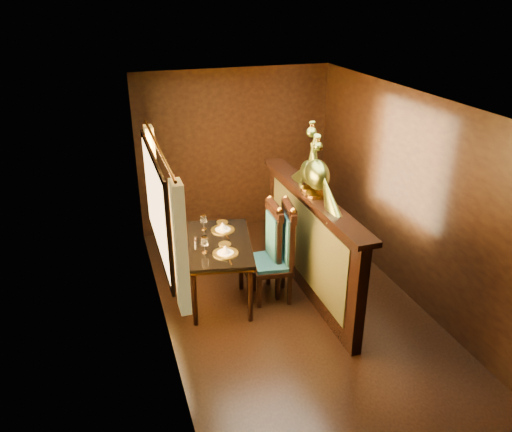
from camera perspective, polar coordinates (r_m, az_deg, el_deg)
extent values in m
plane|color=black|center=(6.17, 4.19, -10.49)|extent=(5.00, 5.00, 0.00)
cube|color=black|center=(7.76, -2.44, 7.44)|extent=(3.00, 0.04, 2.50)
cube|color=black|center=(3.72, 19.80, -15.35)|extent=(3.00, 0.04, 2.50)
cube|color=black|center=(5.21, -10.89, -2.01)|extent=(0.04, 5.00, 2.50)
cube|color=black|center=(6.24, 17.44, 1.88)|extent=(0.04, 5.00, 2.50)
cube|color=beige|center=(5.16, 5.06, 12.84)|extent=(3.00, 5.00, 0.04)
cube|color=#FFC672|center=(5.40, -11.46, 1.26)|extent=(0.01, 1.70, 1.05)
cube|color=yellow|center=(4.56, -8.62, -3.77)|extent=(0.10, 0.22, 1.30)
cube|color=yellow|center=(6.32, -11.71, 4.28)|extent=(0.10, 0.22, 1.30)
cylinder|color=gold|center=(5.19, -11.22, 7.92)|extent=(0.03, 2.20, 0.03)
cube|color=black|center=(6.18, 6.14, -3.46)|extent=(0.12, 2.60, 1.30)
cube|color=#303317|center=(6.13, 5.61, -3.14)|extent=(0.02, 2.20, 0.95)
cube|color=black|center=(5.89, 6.44, 2.38)|extent=(0.26, 2.70, 0.06)
cube|color=black|center=(6.04, -4.23, -3.17)|extent=(0.99, 1.38, 0.04)
cube|color=gold|center=(6.05, -4.22, -3.42)|extent=(1.01, 1.41, 0.02)
cylinder|color=black|center=(5.75, -7.05, -9.39)|extent=(0.06, 0.06, 0.70)
cylinder|color=black|center=(5.77, -0.64, -9.06)|extent=(0.06, 0.06, 0.70)
cylinder|color=black|center=(6.72, -7.07, -3.96)|extent=(0.06, 0.06, 0.70)
cylinder|color=black|center=(6.74, -1.65, -3.69)|extent=(0.06, 0.06, 0.70)
cylinder|color=gold|center=(5.77, -3.52, -4.25)|extent=(0.30, 0.30, 0.01)
cone|color=silver|center=(5.75, -3.53, -3.78)|extent=(0.11, 0.11, 0.10)
cylinder|color=gold|center=(6.31, -3.81, -1.58)|extent=(0.30, 0.30, 0.01)
cone|color=silver|center=(6.29, -3.83, -1.14)|extent=(0.11, 0.11, 0.10)
cylinder|color=silver|center=(5.99, -6.93, -3.02)|extent=(0.03, 0.03, 0.06)
cylinder|color=silver|center=(6.05, -6.89, -2.68)|extent=(0.03, 0.03, 0.06)
cube|color=black|center=(6.20, 0.34, -5.60)|extent=(0.45, 0.45, 0.06)
cube|color=navy|center=(6.18, 0.34, -5.21)|extent=(0.40, 0.40, 0.05)
cube|color=navy|center=(6.08, 2.08, -2.31)|extent=(0.04, 0.35, 0.57)
cube|color=black|center=(6.13, -0.79, -8.50)|extent=(0.05, 0.05, 0.39)
cube|color=black|center=(6.22, 2.47, -7.95)|extent=(0.05, 0.05, 0.39)
cube|color=black|center=(6.42, -1.73, -6.79)|extent=(0.05, 0.05, 0.39)
cube|color=black|center=(6.51, 1.39, -6.30)|extent=(0.05, 0.05, 0.39)
sphere|color=gold|center=(5.74, 2.74, 0.71)|extent=(0.07, 0.07, 0.07)
sphere|color=gold|center=(6.05, 1.57, 2.05)|extent=(0.07, 0.07, 0.07)
cube|color=black|center=(6.13, 1.80, -5.83)|extent=(0.51, 0.51, 0.06)
cube|color=navy|center=(6.11, 1.80, -5.43)|extent=(0.46, 0.46, 0.05)
cube|color=navy|center=(5.99, 3.70, -2.51)|extent=(0.08, 0.36, 0.58)
cube|color=black|center=(6.07, 0.37, -8.78)|extent=(0.05, 0.05, 0.41)
cube|color=black|center=(6.14, 3.87, -8.42)|extent=(0.05, 0.05, 0.41)
cube|color=black|center=(6.38, -0.24, -6.94)|extent=(0.05, 0.05, 0.41)
cube|color=black|center=(6.45, 3.08, -6.62)|extent=(0.05, 0.05, 0.41)
sphere|color=gold|center=(5.63, 4.27, 0.62)|extent=(0.07, 0.07, 0.07)
sphere|color=gold|center=(5.97, 3.40, 2.07)|extent=(0.07, 0.07, 0.07)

